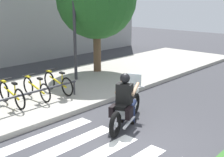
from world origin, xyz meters
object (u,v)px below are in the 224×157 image
Objects in this scene: rider at (125,96)px; bicycle_4 at (36,88)px; bike_rack at (7,100)px; bicycle_3 at (12,94)px; motorcycle at (126,108)px; street_lamp at (74,13)px; bicycle_5 at (58,83)px.

bicycle_4 is at bearing 100.64° from rider.
bicycle_3 is at bearing 52.16° from bike_rack.
bike_rack is (-0.43, -0.55, 0.07)m from bicycle_3.
motorcycle is at bearing 18.65° from rider.
bicycle_3 is 0.71m from bike_rack.
bicycle_3 is (-1.54, 3.20, 0.04)m from motorcycle.
street_lamp is at bearing 66.11° from rider.
bicycle_5 reaches higher than bike_rack.
motorcycle is 3.27m from bicycle_4.
motorcycle is at bearing -93.24° from bicycle_5.
bike_rack is 4.56m from street_lamp.
motorcycle is 1.30× the size of bicycle_4.
rider is 0.85× the size of bicycle_5.
rider is 0.88× the size of bicycle_3.
motorcycle is 0.44× the size of bike_rack.
bike_rack is at bearing -156.75° from bicycle_4.
bicycle_4 is 0.97× the size of bicycle_5.
bicycle_5 reaches higher than bicycle_3.
bike_rack is (-1.97, 2.65, 0.11)m from motorcycle.
bicycle_5 is (1.72, 0.00, 0.00)m from bicycle_3.
bicycle_3 is at bearing -164.70° from street_lamp.
motorcycle reaches higher than bicycle_3.
rider is at bearing -113.89° from street_lamp.
bicycle_4 is 1.41m from bike_rack.
bicycle_5 is (0.18, 3.20, 0.04)m from motorcycle.
motorcycle is 3.21m from bicycle_5.
street_lamp reaches higher than bicycle_5.
bicycle_3 is at bearing -180.00° from bicycle_5.
rider is at bearing -65.55° from bicycle_3.
rider is 0.29× the size of bike_rack.
street_lamp is (2.43, 0.90, 2.28)m from bicycle_4.
bike_rack is 1.06× the size of street_lamp.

